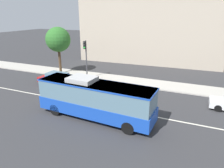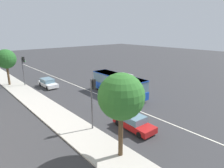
# 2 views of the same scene
# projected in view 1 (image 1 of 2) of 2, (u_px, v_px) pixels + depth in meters

# --- Properties ---
(ground_plane) EXTENTS (160.00, 160.00, 0.00)m
(ground_plane) POSITION_uv_depth(u_px,v_px,m) (111.00, 109.00, 19.03)
(ground_plane) COLOR #333335
(sidewalk_kerb) EXTENTS (80.00, 3.44, 0.14)m
(sidewalk_kerb) POSITION_uv_depth(u_px,v_px,m) (137.00, 82.00, 26.23)
(sidewalk_kerb) COLOR #B2ADA3
(sidewalk_kerb) RESTS_ON ground_plane
(lane_centre_line) EXTENTS (76.00, 0.16, 0.01)m
(lane_centre_line) POSITION_uv_depth(u_px,v_px,m) (111.00, 108.00, 19.03)
(lane_centre_line) COLOR silver
(lane_centre_line) RESTS_ON ground_plane
(transit_bus) EXTENTS (10.11, 3.00, 3.46)m
(transit_bus) POSITION_uv_depth(u_px,v_px,m) (95.00, 98.00, 16.80)
(transit_bus) COLOR #1947B7
(transit_bus) RESTS_ON ground_plane
(sedan_red) EXTENTS (4.57, 1.97, 1.46)m
(sedan_red) POSITION_uv_depth(u_px,v_px,m) (56.00, 78.00, 25.44)
(sedan_red) COLOR #B21919
(sedan_red) RESTS_ON ground_plane
(traffic_light_near_corner) EXTENTS (0.33, 0.62, 5.20)m
(traffic_light_near_corner) POSITION_uv_depth(u_px,v_px,m) (86.00, 53.00, 26.18)
(traffic_light_near_corner) COLOR #47474C
(traffic_light_near_corner) RESTS_ON ground_plane
(street_tree_kerbside_left) EXTENTS (3.45, 3.45, 6.72)m
(street_tree_kerbside_left) POSITION_uv_depth(u_px,v_px,m) (58.00, 40.00, 28.37)
(street_tree_kerbside_left) COLOR #4C3823
(street_tree_kerbside_left) RESTS_ON ground_plane
(office_block_background) EXTENTS (25.09, 17.68, 20.40)m
(office_block_background) POSITION_uv_depth(u_px,v_px,m) (156.00, 4.00, 38.92)
(office_block_background) COLOR #B7A893
(office_block_background) RESTS_ON ground_plane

